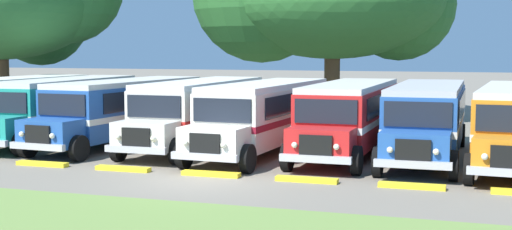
% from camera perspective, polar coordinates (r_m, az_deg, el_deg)
% --- Properties ---
extents(ground_plane, '(220.00, 220.00, 0.00)m').
position_cam_1_polar(ground_plane, '(22.61, -4.37, -5.30)').
color(ground_plane, slate).
extents(parked_bus_slot_0, '(2.80, 10.85, 2.82)m').
position_cam_1_polar(parked_bus_slot_0, '(35.18, -19.43, 0.85)').
color(parked_bus_slot_0, '#9E9993').
rests_on(parked_bus_slot_0, ground_plane).
extents(parked_bus_slot_1, '(2.86, 10.86, 2.82)m').
position_cam_1_polar(parked_bus_slot_1, '(33.37, -15.44, 0.73)').
color(parked_bus_slot_1, teal).
rests_on(parked_bus_slot_1, ground_plane).
extents(parked_bus_slot_2, '(3.45, 10.96, 2.82)m').
position_cam_1_polar(parked_bus_slot_2, '(31.42, -10.64, 0.55)').
color(parked_bus_slot_2, '#23519E').
rests_on(parked_bus_slot_2, ground_plane).
extents(parked_bus_slot_3, '(2.78, 10.85, 2.82)m').
position_cam_1_polar(parked_bus_slot_3, '(30.30, -4.59, 0.45)').
color(parked_bus_slot_3, silver).
rests_on(parked_bus_slot_3, ground_plane).
extents(parked_bus_slot_4, '(3.18, 10.91, 2.82)m').
position_cam_1_polar(parked_bus_slot_4, '(28.48, 0.76, 0.15)').
color(parked_bus_slot_4, silver).
rests_on(parked_bus_slot_4, ground_plane).
extents(parked_bus_slot_5, '(2.78, 10.85, 2.82)m').
position_cam_1_polar(parked_bus_slot_5, '(28.39, 7.66, 0.08)').
color(parked_bus_slot_5, red).
rests_on(parked_bus_slot_5, ground_plane).
extents(parked_bus_slot_6, '(2.71, 10.84, 2.82)m').
position_cam_1_polar(parked_bus_slot_6, '(27.88, 13.79, -0.13)').
color(parked_bus_slot_6, '#23519E').
rests_on(parked_bus_slot_6, ground_plane).
extents(curb_wheelstop_2, '(2.00, 0.36, 0.15)m').
position_cam_1_polar(curb_wheelstop_2, '(26.34, -17.01, -3.83)').
color(curb_wheelstop_2, yellow).
rests_on(curb_wheelstop_2, ground_plane).
extents(curb_wheelstop_3, '(2.00, 0.36, 0.15)m').
position_cam_1_polar(curb_wheelstop_3, '(24.62, -10.78, -4.32)').
color(curb_wheelstop_3, yellow).
rests_on(curb_wheelstop_3, ground_plane).
extents(curb_wheelstop_4, '(2.00, 0.36, 0.15)m').
position_cam_1_polar(curb_wheelstop_4, '(23.24, -3.70, -4.81)').
color(curb_wheelstop_4, yellow).
rests_on(curb_wheelstop_4, ground_plane).
extents(curb_wheelstop_5, '(2.00, 0.36, 0.15)m').
position_cam_1_polar(curb_wheelstop_5, '(22.25, 4.15, -5.28)').
color(curb_wheelstop_5, yellow).
rests_on(curb_wheelstop_5, ground_plane).
extents(curb_wheelstop_6, '(2.00, 0.36, 0.15)m').
position_cam_1_polar(curb_wheelstop_6, '(21.71, 12.56, -5.66)').
color(curb_wheelstop_6, yellow).
rests_on(curb_wheelstop_6, ground_plane).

